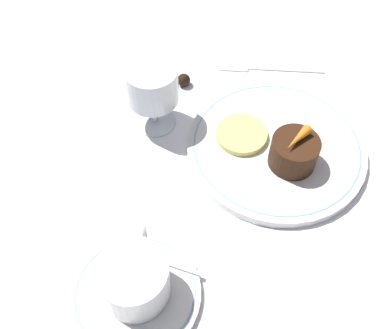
% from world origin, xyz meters
% --- Properties ---
extents(ground_plane, '(3.00, 3.00, 0.00)m').
position_xyz_m(ground_plane, '(0.00, 0.00, 0.00)').
color(ground_plane, white).
extents(dinner_plate, '(0.27, 0.27, 0.01)m').
position_xyz_m(dinner_plate, '(0.01, -0.02, 0.01)').
color(dinner_plate, white).
rests_on(dinner_plate, ground_plane).
extents(saucer, '(0.16, 0.16, 0.01)m').
position_xyz_m(saucer, '(-0.24, 0.14, 0.01)').
color(saucer, white).
rests_on(saucer, ground_plane).
extents(coffee_cup, '(0.11, 0.08, 0.06)m').
position_xyz_m(coffee_cup, '(-0.23, 0.14, 0.04)').
color(coffee_cup, white).
rests_on(coffee_cup, saucer).
extents(spoon, '(0.04, 0.12, 0.00)m').
position_xyz_m(spoon, '(-0.19, 0.14, 0.01)').
color(spoon, silver).
rests_on(spoon, saucer).
extents(wine_glass, '(0.08, 0.08, 0.11)m').
position_xyz_m(wine_glass, '(0.04, 0.17, 0.08)').
color(wine_glass, silver).
rests_on(wine_glass, ground_plane).
extents(fork, '(0.02, 0.18, 0.01)m').
position_xyz_m(fork, '(0.19, 0.01, 0.00)').
color(fork, silver).
rests_on(fork, ground_plane).
extents(dessert_cake, '(0.07, 0.07, 0.05)m').
position_xyz_m(dessert_cake, '(-0.02, -0.04, 0.04)').
color(dessert_cake, '#381E0F').
rests_on(dessert_cake, dinner_plate).
extents(carrot_garnish, '(0.05, 0.04, 0.01)m').
position_xyz_m(carrot_garnish, '(-0.02, -0.04, 0.07)').
color(carrot_garnish, orange).
rests_on(carrot_garnish, dessert_cake).
extents(pineapple_slice, '(0.08, 0.08, 0.01)m').
position_xyz_m(pineapple_slice, '(0.02, 0.03, 0.02)').
color(pineapple_slice, '#EFE075').
rests_on(pineapple_slice, dinner_plate).
extents(chocolate_truffle, '(0.02, 0.02, 0.02)m').
position_xyz_m(chocolate_truffle, '(0.13, 0.13, 0.01)').
color(chocolate_truffle, black).
rests_on(chocolate_truffle, ground_plane).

